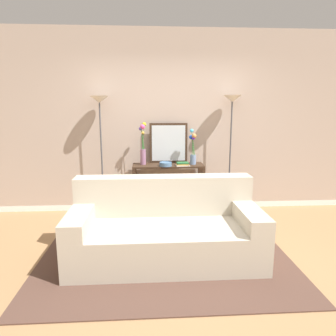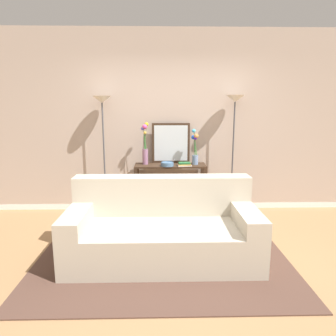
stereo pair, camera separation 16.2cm
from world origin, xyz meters
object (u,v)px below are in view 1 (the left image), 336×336
at_px(book_row_under_console, 151,210).
at_px(couch, 165,231).
at_px(floor_lamp_right, 231,122).
at_px(fruit_bowl, 166,164).
at_px(floor_lamp_left, 100,123).
at_px(wall_mirror, 169,143).
at_px(vase_short_flowers, 193,149).
at_px(book_stack, 183,164).
at_px(vase_tall_flowers, 143,146).
at_px(console_table, 168,180).

bearing_deg(book_row_under_console, couch, -84.16).
bearing_deg(floor_lamp_right, fruit_bowl, -172.05).
bearing_deg(floor_lamp_left, book_row_under_console, -1.61).
height_order(floor_lamp_right, wall_mirror, floor_lamp_right).
xyz_separation_m(floor_lamp_left, vase_short_flowers, (1.41, -0.02, -0.41)).
bearing_deg(floor_lamp_right, couch, -126.91).
xyz_separation_m(fruit_bowl, book_stack, (0.26, 0.01, -0.01)).
xyz_separation_m(couch, wall_mirror, (0.15, 1.62, 0.81)).
xyz_separation_m(wall_mirror, vase_tall_flowers, (-0.41, -0.13, -0.03)).
bearing_deg(console_table, floor_lamp_left, 178.83).
relative_size(vase_short_flowers, book_row_under_console, 1.56).
distance_m(console_table, vase_tall_flowers, 0.66).
bearing_deg(console_table, couch, -95.08).
bearing_deg(wall_mirror, book_stack, -54.37).
relative_size(vase_short_flowers, book_stack, 2.60).
distance_m(couch, vase_tall_flowers, 1.70).
height_order(vase_short_flowers, fruit_bowl, vase_short_flowers).
distance_m(floor_lamp_right, vase_short_flowers, 0.73).
xyz_separation_m(vase_tall_flowers, book_stack, (0.60, -0.15, -0.26)).
relative_size(wall_mirror, book_stack, 2.96).
distance_m(wall_mirror, book_stack, 0.45).
bearing_deg(vase_short_flowers, couch, -109.45).
bearing_deg(fruit_bowl, floor_lamp_right, 7.95).
height_order(console_table, wall_mirror, wall_mirror).
distance_m(vase_tall_flowers, fruit_bowl, 0.45).
xyz_separation_m(floor_lamp_right, book_row_under_console, (-1.26, -0.02, -1.40)).
distance_m(console_table, vase_short_flowers, 0.63).
bearing_deg(console_table, floor_lamp_right, 1.22).
height_order(couch, console_table, couch).
bearing_deg(wall_mirror, couch, -95.13).
bearing_deg(wall_mirror, floor_lamp_right, -8.24).
bearing_deg(floor_lamp_right, vase_tall_flowers, 179.49).
relative_size(floor_lamp_left, vase_short_flowers, 3.32).
relative_size(floor_lamp_right, book_row_under_console, 5.21).
distance_m(fruit_bowl, book_stack, 0.26).
relative_size(couch, console_table, 1.88).
distance_m(couch, fruit_bowl, 1.43).
bearing_deg(couch, book_row_under_console, 95.84).
relative_size(fruit_bowl, book_stack, 0.89).
relative_size(book_stack, book_row_under_console, 0.60).
distance_m(vase_short_flowers, book_stack, 0.30).
height_order(vase_tall_flowers, book_stack, vase_tall_flowers).
distance_m(floor_lamp_right, wall_mirror, 1.03).
relative_size(wall_mirror, vase_tall_flowers, 0.97).
bearing_deg(book_stack, book_row_under_console, 166.84).
bearing_deg(floor_lamp_left, book_stack, -6.27).
bearing_deg(wall_mirror, console_table, -95.56).
relative_size(console_table, floor_lamp_right, 0.59).
distance_m(couch, book_row_under_console, 1.49).
height_order(console_table, fruit_bowl, fruit_bowl).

